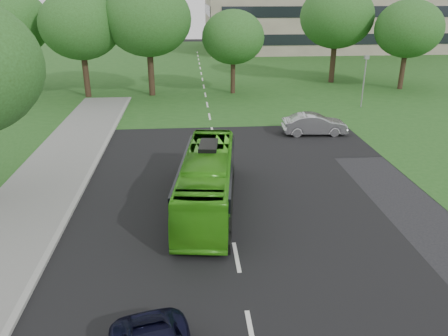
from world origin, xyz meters
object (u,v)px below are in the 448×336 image
tree_park_b (148,19)px  sedan (314,124)px  tree_park_d (337,17)px  tree_park_f (9,22)px  tree_park_a (80,25)px  bus (207,180)px  tree_park_e (409,29)px  tree_park_c (233,37)px  camera_pole (365,74)px

tree_park_b → sedan: bearing=-48.1°
tree_park_d → tree_park_f: tree_park_d is taller
tree_park_a → bus: 26.40m
tree_park_f → sedan: tree_park_f is taller
tree_park_e → tree_park_f: tree_park_f is taller
tree_park_c → tree_park_e: (17.35, 0.61, 0.60)m
tree_park_c → sedan: (4.32, -13.81, -4.58)m
tree_park_b → tree_park_f: (-13.02, 2.17, -0.37)m
bus → sedan: (7.93, 10.40, -0.55)m
tree_park_a → tree_park_f: tree_park_f is taller
tree_park_e → tree_park_c: bearing=-178.0°
tree_park_a → sedan: (18.18, -13.36, -5.77)m
tree_park_c → tree_park_a: bearing=-178.1°
sedan → camera_pole: 9.72m
tree_park_f → bus: 31.76m
tree_park_f → tree_park_d: bearing=4.9°
tree_park_a → tree_park_d: tree_park_d is taller
tree_park_b → tree_park_d: size_ratio=1.02×
tree_park_b → sedan: size_ratio=2.34×
sedan → tree_park_e: bearing=-40.2°
tree_park_c → tree_park_f: tree_park_f is taller
tree_park_e → tree_park_a: bearing=-178.0°
tree_park_e → bus: size_ratio=0.94×
sedan → tree_park_c: bearing=19.3°
tree_park_b → tree_park_f: size_ratio=1.06×
tree_park_e → camera_pole: bearing=-133.6°
tree_park_e → tree_park_f: 38.23m
tree_park_a → sedan: size_ratio=2.17×
tree_park_b → tree_park_d: bearing=14.4°
tree_park_c → camera_pole: size_ratio=1.78×
tree_park_b → tree_park_f: bearing=170.5°
tree_park_f → tree_park_a: bearing=-18.7°
bus → tree_park_b: bearing=107.0°
tree_park_d → camera_pole: bearing=-94.6°
tree_park_c → tree_park_f: size_ratio=0.80×
tree_park_a → tree_park_d: (25.25, 5.13, 0.36)m
camera_pole → tree_park_e: bearing=57.1°
tree_park_e → tree_park_f: (-38.20, 1.30, 0.72)m
tree_park_d → tree_park_e: size_ratio=1.17×
tree_park_b → tree_park_c: 8.02m
tree_park_b → tree_park_e: 25.22m
sedan → camera_pole: (6.16, 7.22, 2.11)m
camera_pole → tree_park_d: bearing=96.1°
tree_park_c → camera_pole: 12.62m
tree_park_a → tree_park_e: size_ratio=1.10×
tree_park_a → tree_park_f: (-7.00, 2.37, 0.12)m
camera_pole → tree_park_f: bearing=175.5°
tree_park_d → tree_park_f: size_ratio=1.04×
tree_park_e → bus: 32.81m
tree_park_a → sedan: bearing=-36.3°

